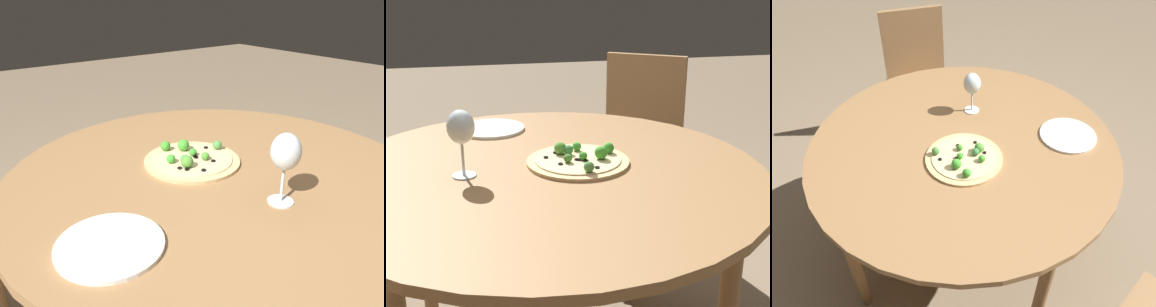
# 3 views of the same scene
# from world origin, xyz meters

# --- Properties ---
(dining_table) EXTENTS (1.25, 1.25, 0.73)m
(dining_table) POSITION_xyz_m (0.00, 0.00, 0.67)
(dining_table) COLOR olive
(dining_table) RESTS_ON ground_plane
(pizza) EXTENTS (0.30, 0.30, 0.05)m
(pizza) POSITION_xyz_m (0.10, 0.03, 0.74)
(pizza) COLOR tan
(pizza) RESTS_ON dining_table
(wine_glass) EXTENTS (0.07, 0.07, 0.19)m
(wine_glass) POSITION_xyz_m (-0.23, -0.01, 0.87)
(wine_glass) COLOR silver
(wine_glass) RESTS_ON dining_table
(plate_near) EXTENTS (0.23, 0.23, 0.01)m
(plate_near) POSITION_xyz_m (-0.13, 0.42, 0.74)
(plate_near) COLOR white
(plate_near) RESTS_ON dining_table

